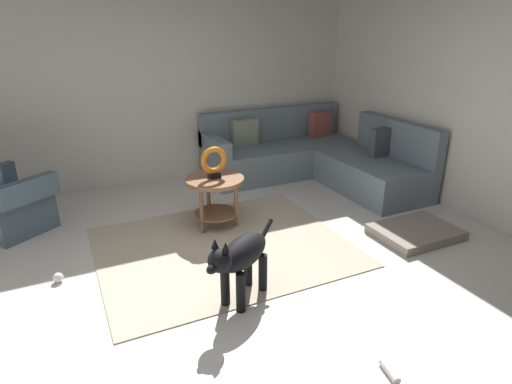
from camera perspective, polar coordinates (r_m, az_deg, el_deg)
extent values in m
cube|color=silver|center=(3.55, -2.46, -13.43)|extent=(6.00, 6.00, 0.10)
cube|color=silver|center=(5.78, -14.60, 14.43)|extent=(6.00, 0.12, 2.70)
cube|color=#BCAD93|center=(4.13, -4.40, -7.26)|extent=(2.30, 1.90, 0.01)
cube|color=slate|center=(6.11, 3.58, 4.45)|extent=(2.20, 0.85, 0.42)
cube|color=slate|center=(6.30, 2.09, 9.13)|extent=(2.20, 0.14, 0.46)
cube|color=slate|center=(5.60, 15.26, 2.15)|extent=(0.85, 1.40, 0.42)
cube|color=slate|center=(5.71, 18.43, 6.79)|extent=(0.14, 1.40, 0.46)
cube|color=slate|center=(5.61, -5.57, 6.27)|extent=(0.16, 0.85, 0.22)
cube|color=#994C47|center=(6.56, 8.59, 8.87)|extent=(0.40, 0.20, 0.39)
cube|color=gray|center=(5.97, -1.55, 7.86)|extent=(0.38, 0.15, 0.39)
cube|color=#4C4C56|center=(5.70, 16.57, 6.34)|extent=(0.39, 0.16, 0.38)
cube|color=#4C6070|center=(5.01, -29.75, -2.42)|extent=(0.84, 0.84, 0.40)
cube|color=#4C6070|center=(4.62, -28.15, 0.18)|extent=(0.55, 0.43, 0.22)
cylinder|color=brown|center=(4.35, -5.56, 1.64)|extent=(0.60, 0.60, 0.04)
cylinder|color=brown|center=(4.48, -5.39, -2.82)|extent=(0.45, 0.45, 0.02)
cylinder|color=brown|center=(4.63, -6.37, -0.70)|extent=(0.04, 0.04, 0.50)
cylinder|color=brown|center=(4.29, -7.27, -2.56)|extent=(0.04, 0.04, 0.50)
cylinder|color=brown|center=(4.41, -2.67, -1.74)|extent=(0.04, 0.04, 0.50)
cube|color=black|center=(4.33, -5.58, 2.20)|extent=(0.12, 0.08, 0.05)
torus|color=orange|center=(4.28, -5.66, 4.26)|extent=(0.28, 0.06, 0.28)
cube|color=gray|center=(4.59, 20.55, -5.03)|extent=(0.80, 0.60, 0.09)
cylinder|color=black|center=(3.20, -2.06, -13.27)|extent=(0.07, 0.07, 0.32)
cylinder|color=black|center=(3.27, -4.15, -12.51)|extent=(0.07, 0.07, 0.32)
cylinder|color=black|center=(3.42, 0.92, -10.76)|extent=(0.07, 0.07, 0.32)
cylinder|color=black|center=(3.48, -1.08, -10.11)|extent=(0.07, 0.07, 0.32)
ellipsoid|color=black|center=(3.21, -1.59, -7.97)|extent=(0.56, 0.46, 0.24)
sphere|color=black|center=(2.96, -4.85, -9.13)|extent=(0.17, 0.17, 0.17)
ellipsoid|color=black|center=(2.92, -5.75, -10.10)|extent=(0.14, 0.12, 0.07)
cone|color=black|center=(2.89, -4.08, -7.33)|extent=(0.06, 0.06, 0.07)
cone|color=black|center=(2.94, -5.52, -6.86)|extent=(0.06, 0.06, 0.07)
cylinder|color=black|center=(3.43, 1.29, -5.24)|extent=(0.19, 0.14, 0.16)
sphere|color=silver|center=(3.94, -24.93, -10.33)|extent=(0.08, 0.08, 0.08)
cylinder|color=silver|center=(2.92, 17.44, -21.85)|extent=(0.08, 0.18, 0.05)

